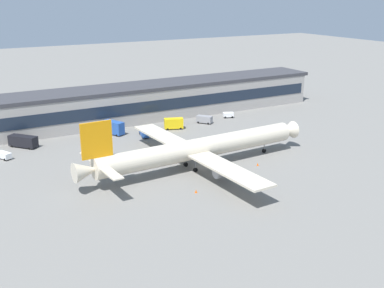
{
  "coord_description": "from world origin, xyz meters",
  "views": [
    {
      "loc": [
        -57.64,
        -96.19,
        42.22
      ],
      "look_at": [
        -1.08,
        4.22,
        5.0
      ],
      "focal_mm": 44.21,
      "sensor_mm": 36.0,
      "label": 1
    }
  ],
  "objects_px": {
    "airliner": "(197,149)",
    "baggage_tug": "(228,115)",
    "follow_me_car": "(4,155)",
    "fuel_truck": "(24,141)",
    "traffic_cone_1": "(196,191)",
    "stair_truck": "(173,123)",
    "traffic_cone_0": "(258,164)",
    "belt_loader": "(144,133)",
    "crew_van": "(205,119)",
    "catering_truck": "(114,127)"
  },
  "relations": [
    {
      "from": "follow_me_car",
      "to": "crew_van",
      "type": "bearing_deg",
      "value": 3.92
    },
    {
      "from": "belt_loader",
      "to": "stair_truck",
      "type": "xyz_separation_m",
      "value": [
        11.51,
        2.74,
        0.83
      ]
    },
    {
      "from": "belt_loader",
      "to": "fuel_truck",
      "type": "bearing_deg",
      "value": 168.47
    },
    {
      "from": "baggage_tug",
      "to": "traffic_cone_1",
      "type": "height_order",
      "value": "baggage_tug"
    },
    {
      "from": "traffic_cone_0",
      "to": "fuel_truck",
      "type": "bearing_deg",
      "value": 137.62
    },
    {
      "from": "follow_me_car",
      "to": "catering_truck",
      "type": "xyz_separation_m",
      "value": [
        33.45,
        7.18,
        1.2
      ]
    },
    {
      "from": "baggage_tug",
      "to": "belt_loader",
      "type": "height_order",
      "value": "belt_loader"
    },
    {
      "from": "baggage_tug",
      "to": "catering_truck",
      "type": "relative_size",
      "value": 0.53
    },
    {
      "from": "belt_loader",
      "to": "fuel_truck",
      "type": "distance_m",
      "value": 34.82
    },
    {
      "from": "airliner",
      "to": "fuel_truck",
      "type": "distance_m",
      "value": 51.79
    },
    {
      "from": "baggage_tug",
      "to": "belt_loader",
      "type": "bearing_deg",
      "value": -170.01
    },
    {
      "from": "airliner",
      "to": "belt_loader",
      "type": "relative_size",
      "value": 9.57
    },
    {
      "from": "belt_loader",
      "to": "traffic_cone_1",
      "type": "height_order",
      "value": "belt_loader"
    },
    {
      "from": "follow_me_car",
      "to": "stair_truck",
      "type": "relative_size",
      "value": 0.74
    },
    {
      "from": "airliner",
      "to": "belt_loader",
      "type": "height_order",
      "value": "airliner"
    },
    {
      "from": "follow_me_car",
      "to": "baggage_tug",
      "type": "xyz_separation_m",
      "value": [
        75.75,
        6.83,
        -0.0
      ]
    },
    {
      "from": "airliner",
      "to": "traffic_cone_0",
      "type": "xyz_separation_m",
      "value": [
        14.35,
        -6.27,
        -4.66
      ]
    },
    {
      "from": "airliner",
      "to": "catering_truck",
      "type": "bearing_deg",
      "value": 101.5
    },
    {
      "from": "stair_truck",
      "to": "fuel_truck",
      "type": "bearing_deg",
      "value": 174.71
    },
    {
      "from": "belt_loader",
      "to": "catering_truck",
      "type": "xyz_separation_m",
      "value": [
        -7.23,
        6.54,
        1.14
      ]
    },
    {
      "from": "baggage_tug",
      "to": "fuel_truck",
      "type": "height_order",
      "value": "fuel_truck"
    },
    {
      "from": "baggage_tug",
      "to": "traffic_cone_1",
      "type": "xyz_separation_m",
      "value": [
        -42.43,
        -51.01,
        -0.71
      ]
    },
    {
      "from": "airliner",
      "to": "baggage_tug",
      "type": "xyz_separation_m",
      "value": [
        34.57,
        37.62,
        -3.95
      ]
    },
    {
      "from": "belt_loader",
      "to": "traffic_cone_0",
      "type": "bearing_deg",
      "value": -68.51
    },
    {
      "from": "crew_van",
      "to": "stair_truck",
      "type": "height_order",
      "value": "stair_truck"
    },
    {
      "from": "follow_me_car",
      "to": "belt_loader",
      "type": "height_order",
      "value": "belt_loader"
    },
    {
      "from": "airliner",
      "to": "traffic_cone_0",
      "type": "relative_size",
      "value": 87.28
    },
    {
      "from": "follow_me_car",
      "to": "fuel_truck",
      "type": "height_order",
      "value": "fuel_truck"
    },
    {
      "from": "baggage_tug",
      "to": "catering_truck",
      "type": "distance_m",
      "value": 42.32
    },
    {
      "from": "airliner",
      "to": "traffic_cone_0",
      "type": "distance_m",
      "value": 16.34
    },
    {
      "from": "stair_truck",
      "to": "traffic_cone_0",
      "type": "xyz_separation_m",
      "value": [
        3.34,
        -40.45,
        -1.61
      ]
    },
    {
      "from": "follow_me_car",
      "to": "stair_truck",
      "type": "bearing_deg",
      "value": 3.71
    },
    {
      "from": "belt_loader",
      "to": "stair_truck",
      "type": "bearing_deg",
      "value": 13.38
    },
    {
      "from": "stair_truck",
      "to": "airliner",
      "type": "bearing_deg",
      "value": -107.86
    },
    {
      "from": "traffic_cone_1",
      "to": "follow_me_car",
      "type": "bearing_deg",
      "value": 127.02
    },
    {
      "from": "stair_truck",
      "to": "fuel_truck",
      "type": "relative_size",
      "value": 0.79
    },
    {
      "from": "stair_truck",
      "to": "traffic_cone_0",
      "type": "height_order",
      "value": "stair_truck"
    },
    {
      "from": "airliner",
      "to": "baggage_tug",
      "type": "bearing_deg",
      "value": 47.42
    },
    {
      "from": "catering_truck",
      "to": "traffic_cone_0",
      "type": "height_order",
      "value": "catering_truck"
    },
    {
      "from": "follow_me_car",
      "to": "traffic_cone_1",
      "type": "bearing_deg",
      "value": -52.98
    },
    {
      "from": "stair_truck",
      "to": "fuel_truck",
      "type": "xyz_separation_m",
      "value": [
        -45.62,
        4.22,
        -0.1
      ]
    },
    {
      "from": "traffic_cone_0",
      "to": "traffic_cone_1",
      "type": "distance_m",
      "value": 23.32
    },
    {
      "from": "fuel_truck",
      "to": "traffic_cone_0",
      "type": "height_order",
      "value": "fuel_truck"
    },
    {
      "from": "follow_me_car",
      "to": "traffic_cone_1",
      "type": "xyz_separation_m",
      "value": [
        33.32,
        -44.19,
        -0.72
      ]
    },
    {
      "from": "crew_van",
      "to": "baggage_tug",
      "type": "bearing_deg",
      "value": 12.12
    },
    {
      "from": "airliner",
      "to": "fuel_truck",
      "type": "relative_size",
      "value": 7.78
    },
    {
      "from": "baggage_tug",
      "to": "crew_van",
      "type": "distance_m",
      "value": 11.44
    },
    {
      "from": "follow_me_car",
      "to": "baggage_tug",
      "type": "height_order",
      "value": "same"
    },
    {
      "from": "airliner",
      "to": "stair_truck",
      "type": "height_order",
      "value": "airliner"
    },
    {
      "from": "baggage_tug",
      "to": "crew_van",
      "type": "bearing_deg",
      "value": -167.88
    }
  ]
}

